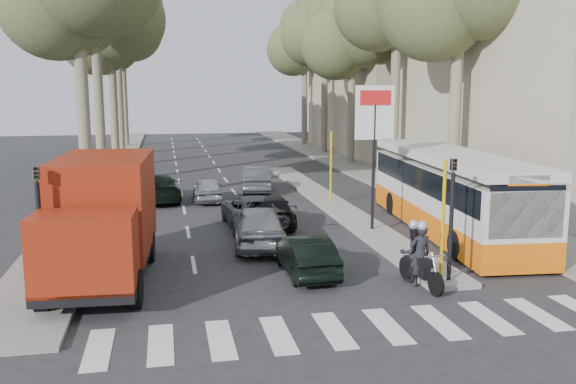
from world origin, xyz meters
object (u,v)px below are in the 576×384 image
object	(u,v)px
red_truck	(102,217)
motorcycle	(417,255)
dark_hatchback	(305,255)
city_bus	(449,190)
silver_hatchback	(259,226)

from	to	relation	value
red_truck	motorcycle	bearing A→B (deg)	-10.75
dark_hatchback	city_bus	bearing A→B (deg)	-148.95
city_bus	motorcycle	bearing A→B (deg)	-118.34
city_bus	motorcycle	distance (m)	7.04
motorcycle	red_truck	bearing A→B (deg)	158.39
city_bus	silver_hatchback	bearing A→B (deg)	-169.42
city_bus	motorcycle	world-z (taller)	city_bus
red_truck	city_bus	bearing A→B (deg)	19.82
silver_hatchback	dark_hatchback	distance (m)	3.60
dark_hatchback	red_truck	xyz separation A→B (m)	(-5.81, 0.58, 1.27)
silver_hatchback	motorcycle	size ratio (longest dim) A/B	1.96
city_bus	motorcycle	xyz separation A→B (m)	(-3.83, -5.86, -0.79)
silver_hatchback	red_truck	size ratio (longest dim) A/B	0.64
motorcycle	dark_hatchback	bearing A→B (deg)	143.02
city_bus	dark_hatchback	bearing A→B (deg)	-142.69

